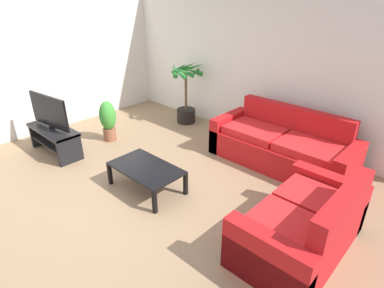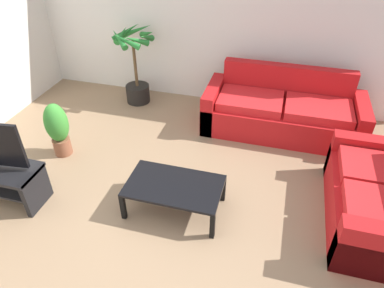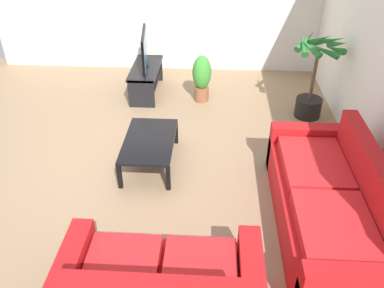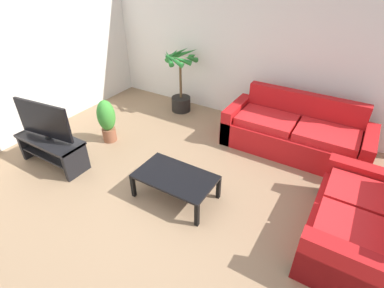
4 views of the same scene
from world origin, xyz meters
name	(u,v)px [view 1 (image 1 of 4)]	position (x,y,z in m)	size (l,w,h in m)	color
ground_plane	(123,194)	(0.00, 0.00, 0.00)	(6.60, 6.60, 0.00)	#937556
wall_back	(250,64)	(0.00, 3.00, 1.35)	(6.00, 0.06, 2.70)	silver
wall_left	(17,66)	(-3.00, 0.00, 1.35)	(0.06, 6.00, 2.70)	silver
couch_main	(282,147)	(1.18, 2.28, 0.30)	(2.25, 0.90, 0.90)	red
couch_loveseat	(302,227)	(2.28, 0.73, 0.30)	(0.90, 1.59, 0.90)	red
tv_stand	(54,137)	(-1.89, -0.04, 0.31)	(1.10, 0.45, 0.47)	black
tv	(49,111)	(-1.89, -0.03, 0.77)	(0.96, 0.16, 0.58)	black
coffee_table	(146,170)	(0.14, 0.32, 0.32)	(1.05, 0.62, 0.36)	black
potted_palm	(186,96)	(-1.22, 2.56, 0.59)	(0.77, 0.74, 1.27)	black
potted_plant_small	(108,120)	(-1.65, 0.91, 0.42)	(0.30, 0.30, 0.77)	brown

